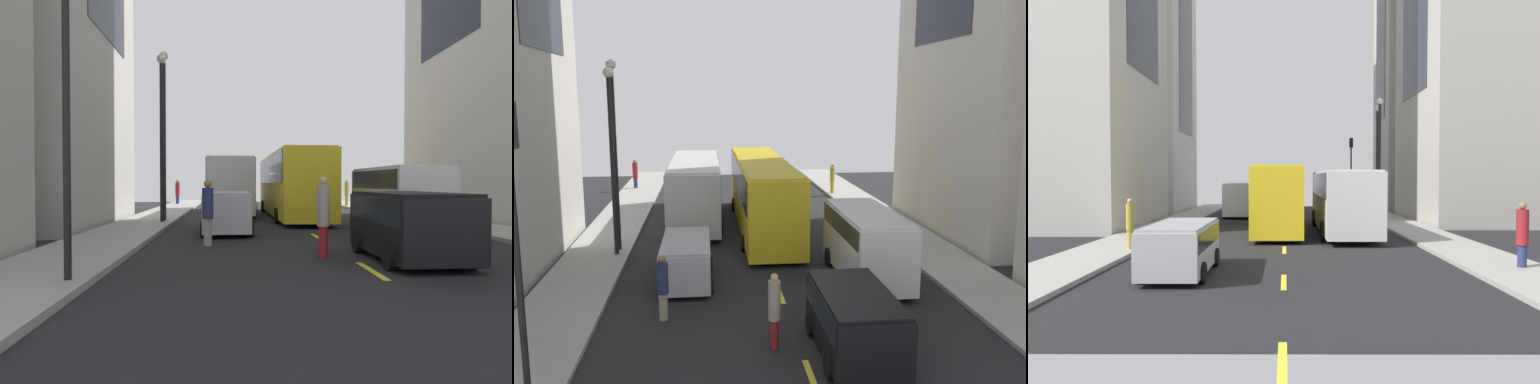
# 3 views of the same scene
# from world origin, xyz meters

# --- Properties ---
(ground_plane) EXTENTS (41.14, 41.14, 0.00)m
(ground_plane) POSITION_xyz_m (0.00, 0.00, 0.00)
(ground_plane) COLOR black
(sidewalk_west) EXTENTS (2.74, 44.00, 0.15)m
(sidewalk_west) POSITION_xyz_m (-7.20, 0.00, 0.07)
(sidewalk_west) COLOR #9E9B93
(sidewalk_west) RESTS_ON ground
(sidewalk_east) EXTENTS (2.74, 44.00, 0.15)m
(sidewalk_east) POSITION_xyz_m (7.20, 0.00, 0.07)
(sidewalk_east) COLOR #9E9B93
(sidewalk_east) RESTS_ON ground
(lane_stripe_1) EXTENTS (0.16, 2.00, 0.01)m
(lane_stripe_1) POSITION_xyz_m (0.00, -15.00, 0.01)
(lane_stripe_1) COLOR yellow
(lane_stripe_1) RESTS_ON ground
(lane_stripe_2) EXTENTS (0.16, 2.00, 0.01)m
(lane_stripe_2) POSITION_xyz_m (0.00, -9.00, 0.01)
(lane_stripe_2) COLOR yellow
(lane_stripe_2) RESTS_ON ground
(lane_stripe_3) EXTENTS (0.16, 2.00, 0.01)m
(lane_stripe_3) POSITION_xyz_m (0.00, -3.00, 0.01)
(lane_stripe_3) COLOR yellow
(lane_stripe_3) RESTS_ON ground
(lane_stripe_4) EXTENTS (0.16, 2.00, 0.01)m
(lane_stripe_4) POSITION_xyz_m (0.00, 3.00, 0.01)
(lane_stripe_4) COLOR yellow
(lane_stripe_4) RESTS_ON ground
(lane_stripe_5) EXTENTS (0.16, 2.00, 0.01)m
(lane_stripe_5) POSITION_xyz_m (0.00, 9.00, 0.01)
(lane_stripe_5) COLOR yellow
(lane_stripe_5) RESTS_ON ground
(lane_stripe_6) EXTENTS (0.16, 2.00, 0.01)m
(lane_stripe_6) POSITION_xyz_m (0.00, 15.00, 0.01)
(lane_stripe_6) COLOR yellow
(lane_stripe_6) RESTS_ON ground
(lane_stripe_7) EXTENTS (0.16, 2.00, 0.01)m
(lane_stripe_7) POSITION_xyz_m (0.00, 21.00, 0.01)
(lane_stripe_7) COLOR yellow
(lane_stripe_7) RESTS_ON ground
(city_bus_white) EXTENTS (2.81, 11.01, 3.35)m
(city_bus_white) POSITION_xyz_m (-3.10, 2.98, 2.01)
(city_bus_white) COLOR silver
(city_bus_white) RESTS_ON ground
(streetcar_yellow) EXTENTS (2.70, 14.02, 3.59)m
(streetcar_yellow) POSITION_xyz_m (0.35, 0.73, 2.12)
(streetcar_yellow) COLOR yellow
(streetcar_yellow) RESTS_ON ground
(delivery_van_white) EXTENTS (2.25, 5.62, 2.58)m
(delivery_van_white) POSITION_xyz_m (3.44, -7.74, 1.51)
(delivery_van_white) COLOR white
(delivery_van_white) RESTS_ON ground
(car_black_0) EXTENTS (2.09, 4.01, 1.73)m
(car_black_0) POSITION_xyz_m (1.38, -13.71, 1.02)
(car_black_0) COLOR black
(car_black_0) RESTS_ON ground
(car_silver_1) EXTENTS (1.94, 4.21, 1.60)m
(car_silver_1) POSITION_xyz_m (3.20, 13.87, 0.94)
(car_silver_1) COLOR #B7BABF
(car_silver_1) RESTS_ON ground
(car_silver_2) EXTENTS (1.92, 4.14, 1.62)m
(car_silver_2) POSITION_xyz_m (-3.26, -7.40, 0.95)
(car_silver_2) COLOR #B7BABF
(car_silver_2) RESTS_ON ground
(pedestrian_waiting_curb) EXTENTS (0.34, 0.34, 2.14)m
(pedestrian_waiting_curb) POSITION_xyz_m (-0.71, -13.22, 1.14)
(pedestrian_waiting_curb) COLOR maroon
(pedestrian_waiting_curb) RESTS_ON ground
(pedestrian_crossing_near) EXTENTS (0.31, 0.31, 2.03)m
(pedestrian_crossing_near) POSITION_xyz_m (6.17, 9.71, 1.23)
(pedestrian_crossing_near) COLOR gold
(pedestrian_crossing_near) RESTS_ON ground
(pedestrian_walking_far) EXTENTS (0.38, 0.38, 2.07)m
(pedestrian_walking_far) POSITION_xyz_m (-7.63, 13.46, 1.24)
(pedestrian_walking_far) COLOR navy
(pedestrian_walking_far) RESTS_ON ground
(pedestrian_crossing_mid) EXTENTS (0.35, 0.35, 2.07)m
(pedestrian_crossing_mid) POSITION_xyz_m (-3.86, -10.88, 1.10)
(pedestrian_crossing_mid) COLOR gray
(pedestrian_crossing_mid) RESTS_ON ground
(traffic_light_near_corner) EXTENTS (0.32, 0.44, 6.56)m
(traffic_light_near_corner) POSITION_xyz_m (-6.23, -16.18, 4.66)
(traffic_light_near_corner) COLOR black
(traffic_light_near_corner) RESTS_ON ground
(streetlamp_near) EXTENTS (0.44, 0.44, 8.16)m
(streetlamp_near) POSITION_xyz_m (-6.33, -3.14, 5.06)
(streetlamp_near) COLOR black
(streetlamp_near) RESTS_ON ground
(streetlamp_far) EXTENTS (0.44, 0.44, 7.80)m
(streetlamp_far) POSITION_xyz_m (-6.33, -3.89, 4.87)
(streetlamp_far) COLOR black
(streetlamp_far) RESTS_ON ground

